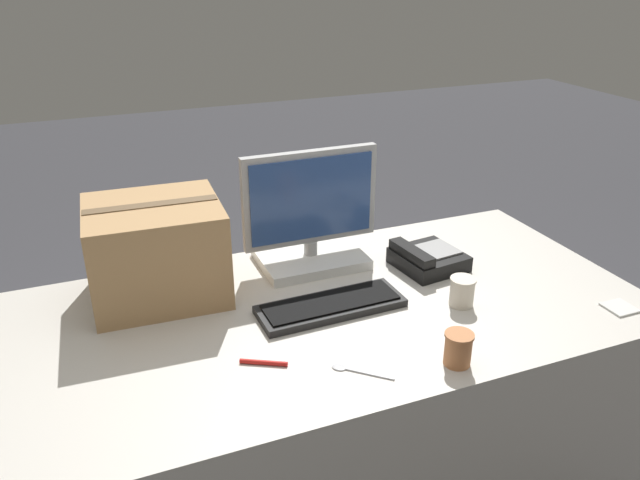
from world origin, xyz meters
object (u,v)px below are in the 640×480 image
(keyboard, at_px, (331,306))
(spoon, at_px, (352,370))
(monitor, at_px, (311,222))
(paper_cup_left, at_px, (458,349))
(cardboard_box, at_px, (157,250))
(paper_cup_right, at_px, (462,292))
(desk_phone, at_px, (427,259))
(pen_marker, at_px, (264,362))
(sticky_note_pad, at_px, (620,308))

(keyboard, relative_size, spoon, 3.30)
(monitor, bearing_deg, keyboard, -100.42)
(paper_cup_left, bearing_deg, cardboard_box, 134.54)
(paper_cup_left, bearing_deg, paper_cup_right, 54.43)
(monitor, relative_size, keyboard, 1.04)
(keyboard, bearing_deg, paper_cup_right, -19.33)
(desk_phone, distance_m, pen_marker, 0.72)
(desk_phone, distance_m, paper_cup_left, 0.52)
(pen_marker, bearing_deg, sticky_note_pad, 21.74)
(pen_marker, bearing_deg, desk_phone, 54.15)
(keyboard, height_order, cardboard_box, cardboard_box)
(paper_cup_right, distance_m, spoon, 0.46)
(desk_phone, height_order, pen_marker, desk_phone)
(spoon, height_order, sticky_note_pad, sticky_note_pad)
(paper_cup_right, distance_m, sticky_note_pad, 0.45)
(paper_cup_left, xyz_separation_m, sticky_note_pad, (0.58, 0.05, -0.04))
(paper_cup_right, bearing_deg, desk_phone, 82.69)
(sticky_note_pad, bearing_deg, desk_phone, 131.18)
(paper_cup_left, bearing_deg, sticky_note_pad, 4.90)
(paper_cup_right, bearing_deg, sticky_note_pad, -24.69)
(spoon, relative_size, pen_marker, 1.16)
(monitor, relative_size, paper_cup_left, 5.10)
(keyboard, bearing_deg, monitor, 78.05)
(spoon, bearing_deg, pen_marker, 13.47)
(keyboard, distance_m, paper_cup_left, 0.40)
(desk_phone, distance_m, cardboard_box, 0.84)
(monitor, distance_m, paper_cup_right, 0.52)
(desk_phone, relative_size, cardboard_box, 0.56)
(keyboard, height_order, sticky_note_pad, keyboard)
(paper_cup_right, bearing_deg, spoon, -158.41)
(cardboard_box, bearing_deg, monitor, 2.49)
(desk_phone, height_order, sticky_note_pad, desk_phone)
(monitor, distance_m, sticky_note_pad, 0.95)
(pen_marker, bearing_deg, spoon, 0.13)
(paper_cup_right, height_order, sticky_note_pad, paper_cup_right)
(desk_phone, distance_m, paper_cup_right, 0.25)
(paper_cup_right, relative_size, sticky_note_pad, 1.07)
(paper_cup_right, bearing_deg, cardboard_box, 153.58)
(spoon, relative_size, sticky_note_pad, 1.62)
(sticky_note_pad, bearing_deg, monitor, 139.83)
(spoon, height_order, pen_marker, pen_marker)
(paper_cup_left, height_order, cardboard_box, cardboard_box)
(pen_marker, height_order, sticky_note_pad, pen_marker)
(monitor, xyz_separation_m, spoon, (-0.12, -0.58, -0.14))
(paper_cup_left, xyz_separation_m, spoon, (-0.25, 0.07, -0.04))
(monitor, relative_size, paper_cup_right, 5.14)
(keyboard, xyz_separation_m, paper_cup_left, (0.19, -0.35, 0.03))
(desk_phone, relative_size, paper_cup_left, 2.55)
(paper_cup_left, distance_m, paper_cup_right, 0.29)
(paper_cup_left, distance_m, cardboard_box, 0.89)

